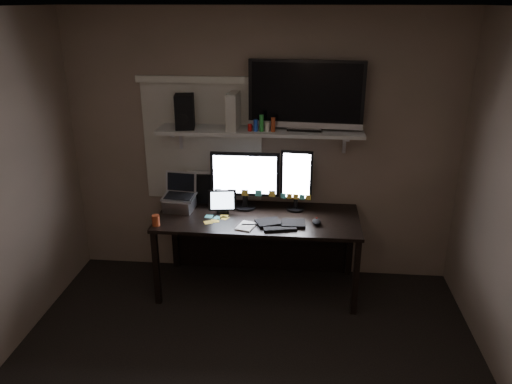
# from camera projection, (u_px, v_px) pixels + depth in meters

# --- Properties ---
(ceiling) EXTENTS (3.60, 3.60, 0.00)m
(ceiling) POSITION_uv_depth(u_px,v_px,m) (233.00, 8.00, 2.49)
(ceiling) COLOR silver
(ceiling) RESTS_ON back_wall
(back_wall) EXTENTS (3.60, 0.00, 3.60)m
(back_wall) POSITION_uv_depth(u_px,v_px,m) (262.00, 149.00, 4.61)
(back_wall) COLOR brown
(back_wall) RESTS_ON floor
(window_blinds) EXTENTS (1.10, 0.02, 1.10)m
(window_blinds) POSITION_uv_depth(u_px,v_px,m) (203.00, 143.00, 4.63)
(window_blinds) COLOR silver
(window_blinds) RESTS_ON back_wall
(desk) EXTENTS (1.80, 0.75, 0.73)m
(desk) POSITION_uv_depth(u_px,v_px,m) (259.00, 229.00, 4.63)
(desk) COLOR black
(desk) RESTS_ON floor
(wall_shelf) EXTENTS (1.80, 0.35, 0.03)m
(wall_shelf) POSITION_uv_depth(u_px,v_px,m) (260.00, 131.00, 4.37)
(wall_shelf) COLOR #B0AFAB
(wall_shelf) RESTS_ON back_wall
(monitor_landscape) EXTENTS (0.63, 0.07, 0.55)m
(monitor_landscape) POSITION_uv_depth(u_px,v_px,m) (245.00, 180.00, 4.54)
(monitor_landscape) COLOR black
(monitor_landscape) RESTS_ON desk
(monitor_portrait) EXTENTS (0.29, 0.08, 0.57)m
(monitor_portrait) POSITION_uv_depth(u_px,v_px,m) (296.00, 181.00, 4.49)
(monitor_portrait) COLOR black
(monitor_portrait) RESTS_ON desk
(keyboard) EXTENTS (0.45, 0.26, 0.03)m
(keyboard) POSITION_uv_depth(u_px,v_px,m) (281.00, 223.00, 4.29)
(keyboard) COLOR black
(keyboard) RESTS_ON desk
(mouse) EXTENTS (0.08, 0.12, 0.04)m
(mouse) POSITION_uv_depth(u_px,v_px,m) (317.00, 222.00, 4.30)
(mouse) COLOR black
(mouse) RESTS_ON desk
(notepad) EXTENTS (0.18, 0.22, 0.01)m
(notepad) POSITION_uv_depth(u_px,v_px,m) (246.00, 226.00, 4.25)
(notepad) COLOR silver
(notepad) RESTS_ON desk
(tablet) EXTENTS (0.26, 0.14, 0.22)m
(tablet) POSITION_uv_depth(u_px,v_px,m) (223.00, 201.00, 4.50)
(tablet) COLOR black
(tablet) RESTS_ON desk
(file_sorter) EXTENTS (0.24, 0.12, 0.30)m
(file_sorter) POSITION_uv_depth(u_px,v_px,m) (202.00, 187.00, 4.73)
(file_sorter) COLOR black
(file_sorter) RESTS_ON desk
(laptop) EXTENTS (0.32, 0.27, 0.33)m
(laptop) POSITION_uv_depth(u_px,v_px,m) (179.00, 194.00, 4.53)
(laptop) COLOR silver
(laptop) RESTS_ON desk
(cup) EXTENTS (0.09, 0.09, 0.10)m
(cup) POSITION_uv_depth(u_px,v_px,m) (156.00, 220.00, 4.26)
(cup) COLOR #96371B
(cup) RESTS_ON desk
(sticky_notes) EXTENTS (0.35, 0.30, 0.00)m
(sticky_notes) POSITION_uv_depth(u_px,v_px,m) (220.00, 218.00, 4.41)
(sticky_notes) COLOR yellow
(sticky_notes) RESTS_ON desk
(tv) EXTENTS (1.00, 0.25, 0.59)m
(tv) POSITION_uv_depth(u_px,v_px,m) (306.00, 96.00, 4.25)
(tv) COLOR black
(tv) RESTS_ON wall_shelf
(game_console) EXTENTS (0.10, 0.27, 0.32)m
(game_console) POSITION_uv_depth(u_px,v_px,m) (233.00, 111.00, 4.32)
(game_console) COLOR beige
(game_console) RESTS_ON wall_shelf
(speaker) EXTENTS (0.19, 0.22, 0.30)m
(speaker) POSITION_uv_depth(u_px,v_px,m) (185.00, 112.00, 4.35)
(speaker) COLOR black
(speaker) RESTS_ON wall_shelf
(bottles) EXTENTS (0.23, 0.06, 0.15)m
(bottles) POSITION_uv_depth(u_px,v_px,m) (261.00, 123.00, 4.27)
(bottles) COLOR #A50F0C
(bottles) RESTS_ON wall_shelf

